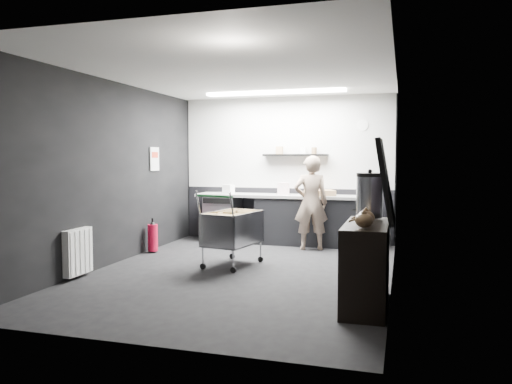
% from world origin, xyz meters
% --- Properties ---
extents(floor, '(5.50, 5.50, 0.00)m').
position_xyz_m(floor, '(0.00, 0.00, 0.00)').
color(floor, black).
rests_on(floor, ground).
extents(ceiling, '(5.50, 5.50, 0.00)m').
position_xyz_m(ceiling, '(0.00, 0.00, 2.70)').
color(ceiling, white).
rests_on(ceiling, wall_back).
extents(wall_back, '(5.50, 0.00, 5.50)m').
position_xyz_m(wall_back, '(0.00, 2.75, 1.35)').
color(wall_back, black).
rests_on(wall_back, floor).
extents(wall_front, '(5.50, 0.00, 5.50)m').
position_xyz_m(wall_front, '(0.00, -2.75, 1.35)').
color(wall_front, black).
rests_on(wall_front, floor).
extents(wall_left, '(0.00, 5.50, 5.50)m').
position_xyz_m(wall_left, '(-2.00, 0.00, 1.35)').
color(wall_left, black).
rests_on(wall_left, floor).
extents(wall_right, '(0.00, 5.50, 5.50)m').
position_xyz_m(wall_right, '(2.00, 0.00, 1.35)').
color(wall_right, black).
rests_on(wall_right, floor).
extents(kitchen_wall_panel, '(3.95, 0.02, 1.70)m').
position_xyz_m(kitchen_wall_panel, '(0.00, 2.73, 1.85)').
color(kitchen_wall_panel, silver).
rests_on(kitchen_wall_panel, wall_back).
extents(dado_panel, '(3.95, 0.02, 1.00)m').
position_xyz_m(dado_panel, '(0.00, 2.73, 0.50)').
color(dado_panel, black).
rests_on(dado_panel, wall_back).
extents(floating_shelf, '(1.20, 0.22, 0.04)m').
position_xyz_m(floating_shelf, '(0.20, 2.62, 1.62)').
color(floating_shelf, black).
rests_on(floating_shelf, wall_back).
extents(wall_clock, '(0.20, 0.03, 0.20)m').
position_xyz_m(wall_clock, '(1.40, 2.72, 2.15)').
color(wall_clock, white).
rests_on(wall_clock, wall_back).
extents(poster, '(0.02, 0.30, 0.40)m').
position_xyz_m(poster, '(-1.98, 1.30, 1.55)').
color(poster, silver).
rests_on(poster, wall_left).
extents(poster_red_band, '(0.02, 0.22, 0.10)m').
position_xyz_m(poster_red_band, '(-1.98, 1.30, 1.62)').
color(poster_red_band, red).
rests_on(poster_red_band, poster).
extents(radiator, '(0.10, 0.50, 0.60)m').
position_xyz_m(radiator, '(-1.94, -0.90, 0.35)').
color(radiator, white).
rests_on(radiator, wall_left).
extents(ceiling_strip, '(2.40, 0.20, 0.04)m').
position_xyz_m(ceiling_strip, '(0.00, 1.85, 2.67)').
color(ceiling_strip, white).
rests_on(ceiling_strip, ceiling).
extents(prep_counter, '(3.20, 0.61, 0.90)m').
position_xyz_m(prep_counter, '(0.14, 2.42, 0.46)').
color(prep_counter, black).
rests_on(prep_counter, floor).
extents(person, '(0.68, 0.55, 1.61)m').
position_xyz_m(person, '(0.62, 1.97, 0.80)').
color(person, beige).
rests_on(person, floor).
extents(shopping_cart, '(0.75, 1.07, 1.07)m').
position_xyz_m(shopping_cart, '(-0.26, 0.39, 0.51)').
color(shopping_cart, silver).
rests_on(shopping_cart, floor).
extents(sideboard, '(0.51, 1.19, 1.78)m').
position_xyz_m(sideboard, '(1.77, -1.08, 0.57)').
color(sideboard, black).
rests_on(sideboard, floor).
extents(fire_extinguisher, '(0.17, 0.17, 0.55)m').
position_xyz_m(fire_extinguisher, '(-1.85, 0.96, 0.27)').
color(fire_extinguisher, red).
rests_on(fire_extinguisher, floor).
extents(cardboard_box, '(0.60, 0.54, 0.10)m').
position_xyz_m(cardboard_box, '(0.70, 2.37, 0.95)').
color(cardboard_box, '#A78459').
rests_on(cardboard_box, prep_counter).
extents(pink_tub, '(0.22, 0.22, 0.22)m').
position_xyz_m(pink_tub, '(0.02, 2.42, 1.01)').
color(pink_tub, white).
rests_on(pink_tub, prep_counter).
extents(white_container, '(0.22, 0.19, 0.17)m').
position_xyz_m(white_container, '(-1.02, 2.37, 0.98)').
color(white_container, white).
rests_on(white_container, prep_counter).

